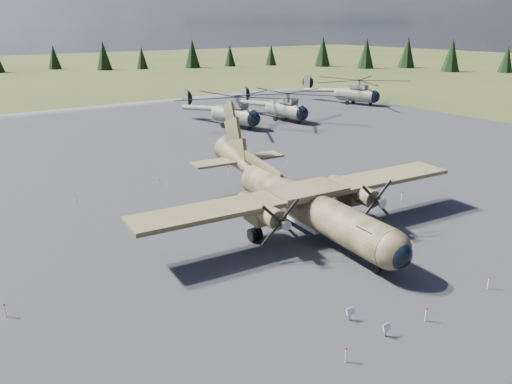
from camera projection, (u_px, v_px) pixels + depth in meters
ground at (253, 244)px, 36.38m from camera, size 500.00×500.00×0.00m
apron at (188, 205)px, 44.12m from camera, size 120.00×120.00×0.04m
transport_plane at (299, 197)px, 38.56m from camera, size 27.43×24.83×9.02m
helicopter_near at (234, 105)px, 75.68m from camera, size 23.10×24.24×4.85m
helicopter_mid at (286, 101)px, 80.67m from camera, size 19.95×22.36×4.64m
helicopter_far at (356, 87)px, 97.21m from camera, size 24.18×24.58×4.87m
info_placard_left at (350, 312)px, 26.92m from camera, size 0.52×0.28×0.78m
info_placard_right at (386, 328)px, 25.54m from camera, size 0.49×0.22×0.76m
barrier_fence at (248, 240)px, 35.91m from camera, size 33.12×29.62×0.85m
treeline at (302, 168)px, 38.37m from camera, size 325.50×320.15×10.94m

